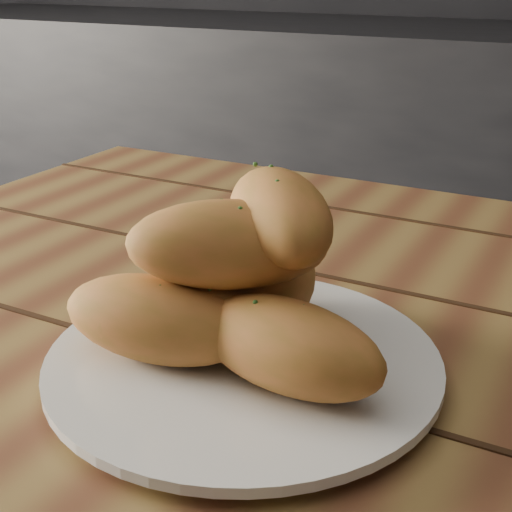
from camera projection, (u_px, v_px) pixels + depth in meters
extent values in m
cube|color=black|center=(330.00, 196.00, 1.94)|extent=(2.80, 0.60, 0.90)
cube|color=brown|center=(480.00, 389.00, 0.56)|extent=(1.39, 0.87, 0.04)
cylinder|color=olive|center=(125.00, 377.00, 1.27)|extent=(0.07, 0.07, 0.71)
cylinder|color=silver|center=(244.00, 368.00, 0.54)|extent=(0.27, 0.27, 0.01)
cylinder|color=silver|center=(243.00, 359.00, 0.53)|extent=(0.29, 0.29, 0.01)
ellipsoid|color=#B96633|center=(157.00, 319.00, 0.52)|extent=(0.16, 0.08, 0.06)
ellipsoid|color=#B96633|center=(288.00, 346.00, 0.48)|extent=(0.15, 0.08, 0.06)
ellipsoid|color=#B96633|center=(270.00, 288.00, 0.56)|extent=(0.09, 0.15, 0.06)
ellipsoid|color=#B96633|center=(227.00, 244.00, 0.50)|extent=(0.16, 0.13, 0.06)
ellipsoid|color=#B96633|center=(279.00, 216.00, 0.51)|extent=(0.14, 0.14, 0.06)
ellipsoid|color=#B96633|center=(190.00, 316.00, 0.52)|extent=(0.16, 0.14, 0.06)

